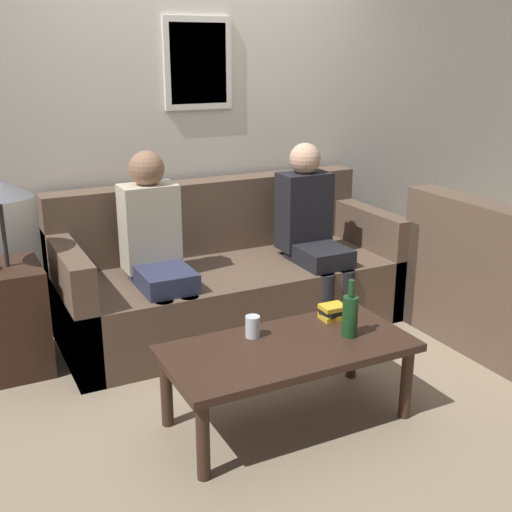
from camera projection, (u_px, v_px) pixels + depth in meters
name	position (u px, v px, depth m)	size (l,w,h in m)	color
ground_plane	(267.00, 355.00, 3.94)	(16.00, 16.00, 0.00)	gray
wall_back	(197.00, 123.00, 4.44)	(9.00, 0.08, 2.60)	silver
couch_main	(228.00, 279.00, 4.33)	(2.25, 0.95, 0.94)	brown
coffee_table	(288.00, 355.00, 3.14)	(1.22, 0.59, 0.42)	#382319
side_table_with_lamp	(3.00, 309.00, 3.64)	(0.47, 0.46, 1.13)	#382319
wine_bottle	(350.00, 315.00, 3.19)	(0.08, 0.08, 0.30)	#19421E
drinking_glass	(253.00, 327.00, 3.19)	(0.07, 0.07, 0.11)	silver
book_stack	(333.00, 312.00, 3.41)	(0.13, 0.11, 0.08)	gold
person_left	(156.00, 246.00, 3.87)	(0.34, 0.61, 1.22)	#2D334C
person_right	(312.00, 228.00, 4.29)	(0.34, 0.59, 1.21)	black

